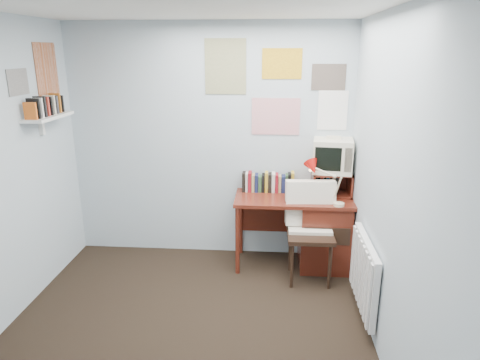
# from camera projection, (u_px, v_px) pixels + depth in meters

# --- Properties ---
(ground) EXTENTS (3.50, 3.50, 0.00)m
(ground) POSITION_uv_depth(u_px,v_px,m) (180.00, 351.00, 3.27)
(ground) COLOR black
(ground) RESTS_ON ground
(back_wall) EXTENTS (3.00, 0.02, 2.50)m
(back_wall) POSITION_uv_depth(u_px,v_px,m) (210.00, 144.00, 4.58)
(back_wall) COLOR #ACBCC5
(back_wall) RESTS_ON ground
(right_wall) EXTENTS (0.02, 3.50, 2.50)m
(right_wall) POSITION_uv_depth(u_px,v_px,m) (398.00, 203.00, 2.80)
(right_wall) COLOR #ACBCC5
(right_wall) RESTS_ON ground
(desk) EXTENTS (1.20, 0.55, 0.76)m
(desk) POSITION_uv_depth(u_px,v_px,m) (318.00, 230.00, 4.48)
(desk) COLOR maroon
(desk) RESTS_ON ground
(desk_chair) EXTENTS (0.49, 0.47, 0.95)m
(desk_chair) POSITION_uv_depth(u_px,v_px,m) (310.00, 235.00, 4.17)
(desk_chair) COLOR black
(desk_chair) RESTS_ON ground
(desk_lamp) EXTENTS (0.27, 0.23, 0.38)m
(desk_lamp) POSITION_uv_depth(u_px,v_px,m) (340.00, 187.00, 4.10)
(desk_lamp) COLOR red
(desk_lamp) RESTS_ON desk
(tv_riser) EXTENTS (0.40, 0.30, 0.25)m
(tv_riser) POSITION_uv_depth(u_px,v_px,m) (331.00, 183.00, 4.44)
(tv_riser) COLOR maroon
(tv_riser) RESTS_ON desk
(crt_tv) EXTENTS (0.43, 0.41, 0.37)m
(crt_tv) POSITION_uv_depth(u_px,v_px,m) (333.00, 154.00, 4.36)
(crt_tv) COLOR beige
(crt_tv) RESTS_ON tv_riser
(book_row) EXTENTS (0.60, 0.14, 0.22)m
(book_row) POSITION_uv_depth(u_px,v_px,m) (270.00, 181.00, 4.55)
(book_row) COLOR maroon
(book_row) RESTS_ON desk
(radiator) EXTENTS (0.09, 0.80, 0.60)m
(radiator) POSITION_uv_depth(u_px,v_px,m) (364.00, 274.00, 3.57)
(radiator) COLOR white
(radiator) RESTS_ON right_wall
(wall_shelf) EXTENTS (0.20, 0.62, 0.24)m
(wall_shelf) POSITION_uv_depth(u_px,v_px,m) (49.00, 117.00, 3.95)
(wall_shelf) COLOR white
(wall_shelf) RESTS_ON left_wall
(posters_back) EXTENTS (1.20, 0.01, 0.90)m
(posters_back) POSITION_uv_depth(u_px,v_px,m) (276.00, 87.00, 4.35)
(posters_back) COLOR white
(posters_back) RESTS_ON back_wall
(posters_left) EXTENTS (0.01, 0.70, 0.60)m
(posters_left) POSITION_uv_depth(u_px,v_px,m) (33.00, 74.00, 3.85)
(posters_left) COLOR white
(posters_left) RESTS_ON left_wall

